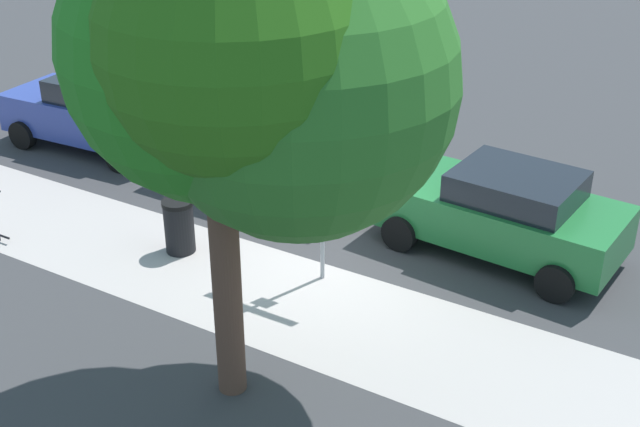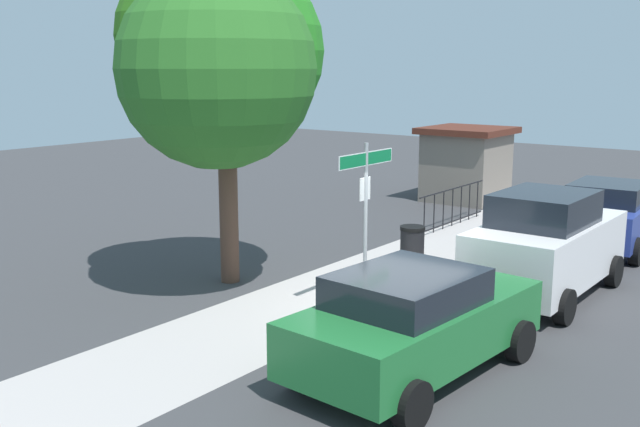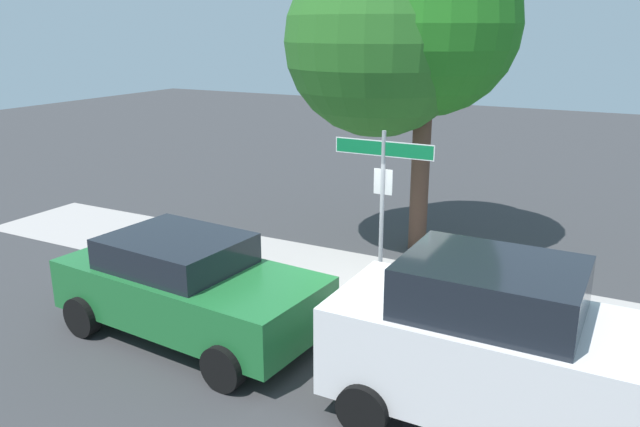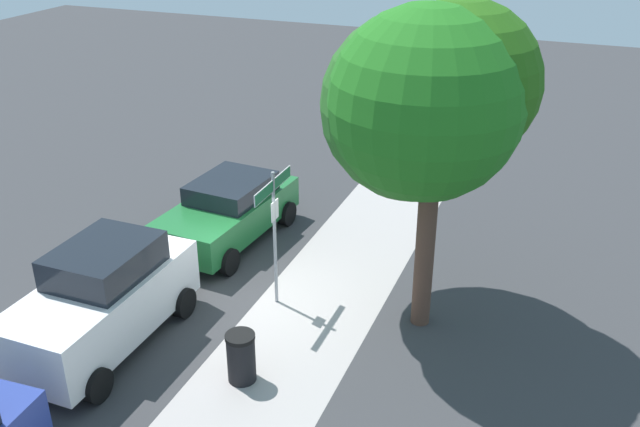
{
  "view_description": "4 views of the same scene",
  "coord_description": "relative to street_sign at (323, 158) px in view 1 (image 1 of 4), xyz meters",
  "views": [
    {
      "loc": [
        -6.13,
        10.65,
        7.34
      ],
      "look_at": [
        -0.26,
        0.81,
        1.44
      ],
      "focal_mm": 46.98,
      "sensor_mm": 36.0,
      "label": 1
    },
    {
      "loc": [
        -11.06,
        -6.89,
        4.39
      ],
      "look_at": [
        -0.75,
        0.92,
        1.79
      ],
      "focal_mm": 41.34,
      "sensor_mm": 36.0,
      "label": 2
    },
    {
      "loc": [
        3.63,
        -8.77,
        4.6
      ],
      "look_at": [
        -1.0,
        0.0,
        1.64
      ],
      "focal_mm": 34.96,
      "sensor_mm": 36.0,
      "label": 3
    },
    {
      "loc": [
        11.61,
        5.99,
        8.33
      ],
      "look_at": [
        -0.91,
        1.08,
        1.86
      ],
      "focal_mm": 39.39,
      "sensor_mm": 36.0,
      "label": 4
    }
  ],
  "objects": [
    {
      "name": "trash_bin",
      "position": [
        2.61,
        0.5,
        -1.68
      ],
      "size": [
        0.55,
        0.55,
        0.98
      ],
      "color": "black",
      "rests_on": "ground_plane"
    },
    {
      "name": "car_blue",
      "position": [
        7.25,
        -2.32,
        -1.33
      ],
      "size": [
        4.15,
        2.22,
        1.65
      ],
      "rotation": [
        0.0,
        0.0,
        0.06
      ],
      "color": "#2A3C91",
      "rests_on": "ground_plane"
    },
    {
      "name": "car_white",
      "position": [
        2.56,
        -2.46,
        -1.15
      ],
      "size": [
        4.18,
        2.02,
        2.07
      ],
      "rotation": [
        0.0,
        0.0,
        -0.01
      ],
      "color": "white",
      "rests_on": "ground_plane"
    },
    {
      "name": "sidewalk_strip",
      "position": [
        2.06,
        0.9,
        -2.18
      ],
      "size": [
        24.0,
        2.6,
        0.0
      ],
      "primitive_type": "cube",
      "color": "#ABA29E",
      "rests_on": "ground_plane"
    },
    {
      "name": "street_sign",
      "position": [
        0.0,
        0.0,
        0.0
      ],
      "size": [
        1.69,
        0.07,
        3.03
      ],
      "color": "#9EA0A5",
      "rests_on": "ground_plane"
    },
    {
      "name": "shade_tree",
      "position": [
        -0.81,
        2.85,
        2.41
      ],
      "size": [
        4.51,
        4.2,
        6.47
      ],
      "color": "brown",
      "rests_on": "ground_plane"
    },
    {
      "name": "ground_plane",
      "position": [
        0.06,
        -0.4,
        -2.18
      ],
      "size": [
        60.0,
        60.0,
        0.0
      ],
      "primitive_type": "plane",
      "color": "#38383A"
    },
    {
      "name": "car_green",
      "position": [
        -2.21,
        -2.32,
        -1.36
      ],
      "size": [
        4.32,
        2.33,
        1.57
      ],
      "rotation": [
        0.0,
        0.0,
        -0.08
      ],
      "color": "#206B32",
      "rests_on": "ground_plane"
    }
  ]
}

